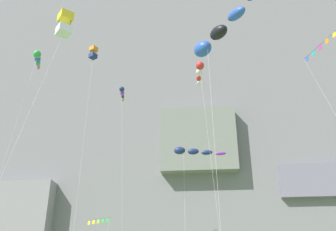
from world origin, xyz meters
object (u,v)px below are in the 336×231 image
kite_windsock_mid_right (217,34)px  kite_windsock_upper_left (122,93)px  kite_box_low_right (65,24)px  kite_windsock_mid_center (37,59)px  kite_windsock_high_right (192,152)px  kite_box_far_left (93,54)px  kite_banner_far_right (98,228)px  kite_banner_upper_right (327,65)px  kite_windsock_high_center (199,72)px

kite_windsock_mid_right → kite_windsock_upper_left: 24.63m
kite_box_low_right → kite_windsock_mid_center: kite_windsock_mid_center is taller
kite_windsock_high_right → kite_box_far_left: kite_box_far_left is taller
kite_windsock_high_right → kite_box_far_left: 18.08m
kite_box_low_right → kite_banner_far_right: (-0.28, 13.87, -12.58)m
kite_box_low_right → kite_banner_upper_right: (19.95, 5.37, -1.44)m
kite_windsock_upper_left → kite_banner_far_right: bearing=-94.2°
kite_banner_upper_right → kite_windsock_high_center: bearing=174.0°
kite_box_low_right → kite_windsock_high_right: (8.81, 9.22, -7.00)m
kite_box_low_right → kite_banner_far_right: bearing=91.2°
kite_windsock_upper_left → kite_box_low_right: bearing=-90.3°
kite_banner_far_right → kite_banner_upper_right: (20.23, -8.50, 11.14)m
kite_windsock_mid_right → kite_windsock_high_center: kite_windsock_high_center is taller
kite_windsock_high_center → kite_banner_upper_right: (10.22, -1.08, -0.66)m
kite_windsock_mid_right → kite_banner_upper_right: kite_banner_upper_right is taller
kite_windsock_mid_right → kite_banner_far_right: kite_windsock_mid_right is taller
kite_box_low_right → kite_windsock_high_right: 14.55m
kite_windsock_high_center → kite_banner_far_right: bearing=143.5°
kite_box_low_right → kite_windsock_mid_right: 11.59m
kite_box_low_right → kite_windsock_mid_center: size_ratio=0.78×
kite_windsock_mid_center → kite_box_far_left: size_ratio=0.98×
kite_box_low_right → kite_windsock_high_center: 11.70m
kite_box_low_right → kite_windsock_upper_left: kite_windsock_upper_left is taller
kite_box_low_right → kite_windsock_high_right: bearing=46.3°
kite_windsock_upper_left → kite_banner_upper_right: kite_windsock_upper_left is taller
kite_windsock_mid_center → kite_banner_upper_right: bearing=-15.5°
kite_banner_upper_right → kite_windsock_upper_left: bearing=145.9°
kite_box_far_left → kite_windsock_mid_center: bearing=-178.7°
kite_windsock_high_right → kite_windsock_upper_left: (-8.73, 9.60, 11.27)m
kite_windsock_high_center → kite_windsock_high_right: bearing=108.4°
kite_windsock_mid_right → kite_windsock_upper_left: bearing=117.6°
kite_box_low_right → kite_banner_upper_right: size_ratio=1.01×
kite_windsock_mid_right → kite_windsock_high_center: bearing=98.3°
kite_windsock_high_right → kite_box_far_left: bearing=159.0°
kite_box_far_left → kite_windsock_high_center: bearing=-30.4°
kite_box_low_right → kite_windsock_upper_left: (0.08, 18.82, 4.26)m
kite_windsock_mid_center → kite_banner_upper_right: (28.67, -7.95, -7.73)m
kite_windsock_mid_center → kite_box_far_left: (6.47, 0.15, 0.36)m
kite_windsock_mid_right → kite_windsock_high_center: size_ratio=0.89×
kite_banner_upper_right → kite_box_far_left: kite_box_far_left is taller
kite_banner_far_right → kite_box_far_left: (-1.97, -0.40, 19.23)m
kite_banner_far_right → kite_windsock_high_right: 11.64m
kite_box_low_right → kite_windsock_high_right: kite_box_low_right is taller
kite_windsock_mid_right → kite_box_far_left: kite_box_far_left is taller
kite_banner_far_right → kite_windsock_upper_left: 17.56m
kite_banner_far_right → kite_windsock_high_center: (10.01, -7.42, 11.80)m
kite_windsock_mid_center → kite_banner_upper_right: 30.74m
kite_windsock_upper_left → kite_windsock_high_center: bearing=-52.1°
kite_windsock_mid_right → kite_banner_upper_right: bearing=39.3°
kite_box_low_right → kite_windsock_mid_right: bearing=-10.2°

